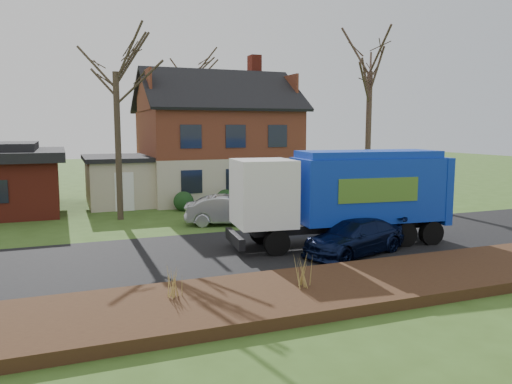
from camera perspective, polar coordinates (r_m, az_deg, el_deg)
name	(u,v)px	position (r m, az deg, el deg)	size (l,w,h in m)	color
ground	(275,248)	(18.78, 2.20, -6.44)	(120.00, 120.00, 0.00)	#35521B
road	(275,248)	(18.78, 2.20, -6.41)	(80.00, 7.00, 0.02)	black
mulch_verge	(352,286)	(14.23, 10.93, -10.48)	(80.00, 3.50, 0.30)	black
main_house	(209,135)	(31.86, -5.39, 6.51)	(12.95, 8.95, 9.26)	beige
garbage_truck	(346,191)	(19.31, 10.27, 0.10)	(8.60, 3.10, 3.61)	black
silver_sedan	(230,210)	(23.19, -3.02, -2.08)	(1.44, 4.14, 1.36)	#939599
navy_wagon	(354,237)	(18.15, 11.17, -5.07)	(1.73, 4.25, 1.23)	black
tree_front_west	(115,49)	(25.34, -15.85, 15.43)	(3.33, 3.33, 9.90)	#3D3225
tree_front_east	(371,51)	(33.70, 12.97, 15.45)	(4.13, 4.13, 11.48)	#46332A
tree_back	(191,64)	(40.14, -7.39, 14.30)	(3.56, 3.56, 11.26)	#3E3025
grass_clump_west	(175,281)	(12.71, -9.28, -9.97)	(0.31, 0.26, 0.82)	#A88C4A
grass_clump_mid	(303,270)	(13.32, 5.44, -8.92)	(0.32, 0.26, 0.90)	#9E8746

